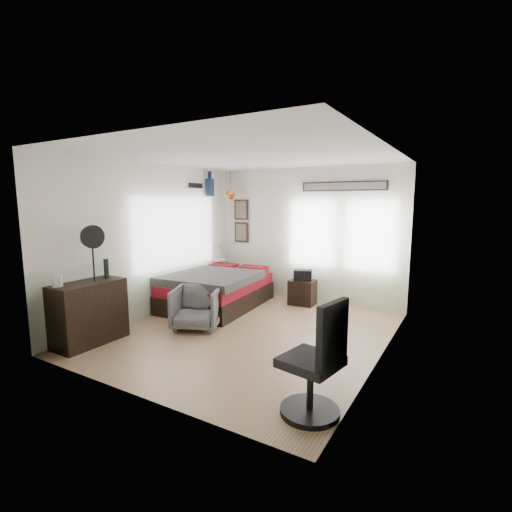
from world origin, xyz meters
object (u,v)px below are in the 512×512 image
(dresser, at_px, (89,313))
(armchair, at_px, (197,308))
(nightstand, at_px, (302,292))
(bed, at_px, (217,289))
(task_chair, at_px, (316,370))

(dresser, distance_m, armchair, 1.59)
(dresser, distance_m, nightstand, 3.90)
(bed, height_order, nightstand, bed)
(dresser, bearing_deg, armchair, 54.54)
(bed, relative_size, nightstand, 4.59)
(armchair, bearing_deg, bed, 88.05)
(dresser, distance_m, task_chair, 3.50)
(dresser, xyz_separation_m, task_chair, (3.50, -0.10, 0.02))
(dresser, xyz_separation_m, nightstand, (1.84, 3.44, -0.20))
(armchair, height_order, task_chair, task_chair)
(nightstand, height_order, task_chair, task_chair)
(bed, xyz_separation_m, nightstand, (1.40, 0.96, -0.09))
(dresser, relative_size, armchair, 1.35)
(task_chair, bearing_deg, dresser, -171.14)
(task_chair, bearing_deg, armchair, 162.22)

